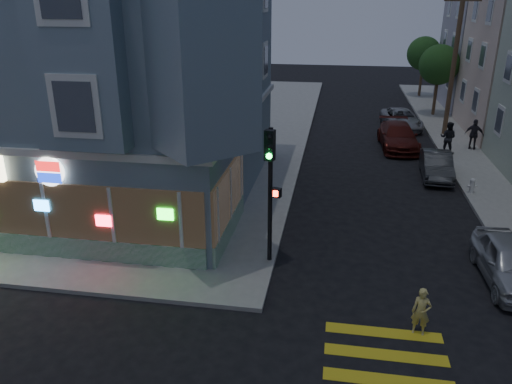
% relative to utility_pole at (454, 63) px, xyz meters
% --- Properties ---
extents(ground, '(120.00, 120.00, 0.00)m').
position_rel_utility_pole_xyz_m(ground, '(-12.00, -24.00, -4.80)').
color(ground, black).
rests_on(ground, ground).
extents(sidewalk_nw, '(33.00, 42.00, 0.15)m').
position_rel_utility_pole_xyz_m(sidewalk_nw, '(-25.50, -1.00, -4.72)').
color(sidewalk_nw, gray).
rests_on(sidewalk_nw, ground).
extents(corner_building, '(14.60, 14.60, 11.40)m').
position_rel_utility_pole_xyz_m(corner_building, '(-18.00, -13.02, 1.02)').
color(corner_building, slate).
rests_on(corner_building, sidewalk_nw).
extents(utility_pole, '(2.20, 0.30, 9.00)m').
position_rel_utility_pole_xyz_m(utility_pole, '(0.00, 0.00, 0.00)').
color(utility_pole, '#4C3826').
rests_on(utility_pole, sidewalk_ne).
extents(street_tree_near, '(3.00, 3.00, 5.30)m').
position_rel_utility_pole_xyz_m(street_tree_near, '(0.20, 6.00, -0.86)').
color(street_tree_near, '#4C3826').
rests_on(street_tree_near, sidewalk_ne).
extents(street_tree_far, '(3.00, 3.00, 5.30)m').
position_rel_utility_pole_xyz_m(street_tree_far, '(0.20, 14.00, -0.86)').
color(street_tree_far, '#4C3826').
rests_on(street_tree_far, sidewalk_ne).
extents(running_child, '(0.57, 0.43, 1.41)m').
position_rel_utility_pole_xyz_m(running_child, '(-4.53, -22.20, -4.09)').
color(running_child, tan).
rests_on(running_child, ground).
extents(pedestrian_a, '(1.12, 1.01, 1.87)m').
position_rel_utility_pole_xyz_m(pedestrian_a, '(-0.70, -4.62, -3.71)').
color(pedestrian_a, black).
rests_on(pedestrian_a, sidewalk_ne).
extents(pedestrian_b, '(1.16, 0.80, 1.83)m').
position_rel_utility_pole_xyz_m(pedestrian_b, '(1.00, -3.53, -3.73)').
color(pedestrian_b, '#26232B').
rests_on(pedestrian_b, sidewalk_ne).
extents(parked_car_a, '(1.82, 4.29, 1.45)m').
position_rel_utility_pole_xyz_m(parked_car_a, '(-1.30, -18.93, -4.07)').
color(parked_car_a, '#B0B4B9').
rests_on(parked_car_a, ground).
extents(parked_car_b, '(1.64, 4.11, 1.33)m').
position_rel_utility_pole_xyz_m(parked_car_b, '(-1.95, -8.74, -4.13)').
color(parked_car_b, '#36393B').
rests_on(parked_car_b, ground).
extents(parked_car_c, '(2.38, 5.30, 1.51)m').
position_rel_utility_pole_xyz_m(parked_car_c, '(-3.40, -3.54, -4.04)').
color(parked_car_c, '#501712').
rests_on(parked_car_c, ground).
extents(parked_car_d, '(2.86, 5.06, 1.33)m').
position_rel_utility_pole_xyz_m(parked_car_d, '(-2.68, 1.66, -4.13)').
color(parked_car_d, '#95999F').
rests_on(parked_car_d, ground).
extents(traffic_signal, '(0.59, 0.53, 4.75)m').
position_rel_utility_pole_xyz_m(traffic_signal, '(-9.18, -19.12, -1.43)').
color(traffic_signal, black).
rests_on(traffic_signal, sidewalk_nw).
extents(fire_hydrant, '(0.41, 0.23, 0.70)m').
position_rel_utility_pole_xyz_m(fire_hydrant, '(-0.70, -11.06, -4.28)').
color(fire_hydrant, silver).
rests_on(fire_hydrant, sidewalk_ne).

